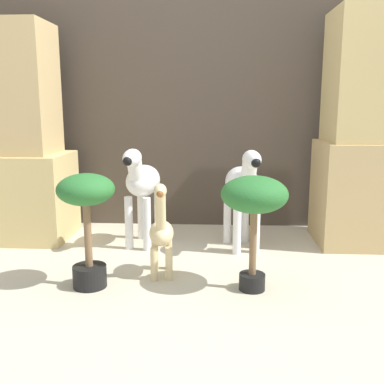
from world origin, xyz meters
TOP-DOWN VIEW (x-y plane):
  - ground_plane at (0.00, 0.00)m, footprint 14.00×14.00m
  - wall_back at (0.00, 1.46)m, footprint 6.40×0.08m
  - rock_pillar_left at (-1.27, 1.02)m, footprint 0.81×0.52m
  - rock_pillar_right at (1.27, 1.02)m, footprint 0.81×0.52m
  - zebra_right at (0.35, 0.83)m, footprint 0.28×0.48m
  - zebra_left at (-0.32, 0.87)m, footprint 0.27×0.48m
  - giraffe_figurine at (-0.12, 0.33)m, footprint 0.16×0.38m
  - potted_palm_front at (0.36, 0.17)m, footprint 0.33×0.33m
  - potted_palm_back at (-0.48, 0.17)m, footprint 0.29×0.29m

SIDE VIEW (x-z plane):
  - ground_plane at x=0.00m, z-range 0.00..0.00m
  - giraffe_figurine at x=-0.12m, z-range -0.02..0.53m
  - zebra_right at x=0.35m, z-range 0.08..0.75m
  - zebra_left at x=-0.32m, z-range 0.08..0.75m
  - potted_palm_back at x=-0.48m, z-range 0.12..0.72m
  - potted_palm_front at x=0.36m, z-range 0.17..0.76m
  - rock_pillar_left at x=-1.27m, z-range -0.08..1.39m
  - rock_pillar_right at x=1.27m, z-range -0.04..1.49m
  - wall_back at x=0.00m, z-range 0.00..2.20m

